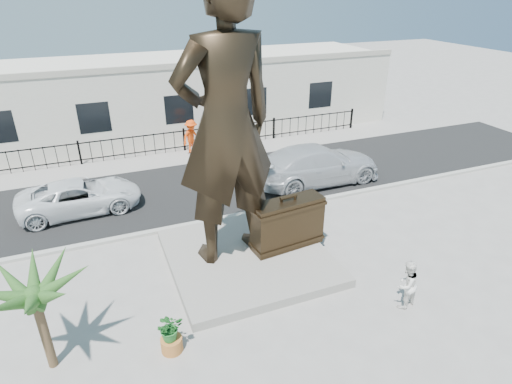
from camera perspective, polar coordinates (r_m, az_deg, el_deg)
ground at (r=13.89m, az=3.15°, el=-11.98°), size 100.00×100.00×0.00m
street at (r=20.35m, az=-6.32°, el=1.12°), size 40.00×7.00×0.01m
curb at (r=17.34m, az=-3.09°, el=-3.26°), size 40.00×0.25×0.12m
far_sidewalk at (r=23.93m, az=-9.01°, el=4.89°), size 40.00×2.50×0.02m
plinth at (r=14.75m, az=-1.09°, el=-8.64°), size 5.20×5.20×0.30m
fence at (r=24.47m, az=-9.55°, el=6.80°), size 22.00×0.10×1.20m
building at (r=27.99m, az=-11.83°, el=12.49°), size 28.00×7.00×4.40m
statue at (r=12.83m, az=-4.09°, el=8.81°), size 3.53×2.59×8.91m
suitcase at (r=14.64m, az=4.22°, el=-4.22°), size 2.57×1.05×1.76m
tourist at (r=13.29m, az=19.41°, el=-11.55°), size 0.87×0.75×1.53m
car_white at (r=18.96m, az=-22.41°, el=-0.52°), size 4.93×2.45×1.34m
car_silver at (r=20.27m, az=8.11°, el=3.68°), size 6.17×2.54×1.79m
worker at (r=23.93m, az=-8.59°, el=7.32°), size 1.39×1.21×1.87m
palm_tree at (r=12.55m, az=-25.35°, el=-20.10°), size 1.80×1.80×3.20m
planter at (r=11.87m, az=-11.16°, el=-19.30°), size 0.56×0.56×0.40m
shrub at (r=11.48m, az=-11.42°, el=-17.29°), size 0.71×0.63×0.74m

